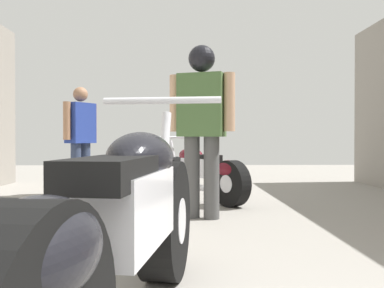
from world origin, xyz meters
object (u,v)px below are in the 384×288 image
at_px(motorcycle_maroon_cruiser, 122,235).
at_px(mechanic_in_blue, 81,134).
at_px(motorcycle_black_naked, 201,173).
at_px(mechanic_with_helmet, 202,115).

bearing_deg(motorcycle_maroon_cruiser, mechanic_in_blue, 105.27).
bearing_deg(motorcycle_maroon_cruiser, motorcycle_black_naked, 83.05).
bearing_deg(mechanic_in_blue, mechanic_with_helmet, -47.11).
distance_m(motorcycle_black_naked, mechanic_in_blue, 1.90).
distance_m(motorcycle_maroon_cruiser, motorcycle_black_naked, 4.00).
bearing_deg(motorcycle_black_naked, mechanic_in_blue, 161.36).
distance_m(mechanic_in_blue, mechanic_with_helmet, 2.48).
height_order(motorcycle_maroon_cruiser, mechanic_with_helmet, mechanic_with_helmet).
xyz_separation_m(motorcycle_maroon_cruiser, mechanic_with_helmet, (0.44, 2.75, 0.62)).
distance_m(motorcycle_black_naked, mechanic_with_helmet, 1.42).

